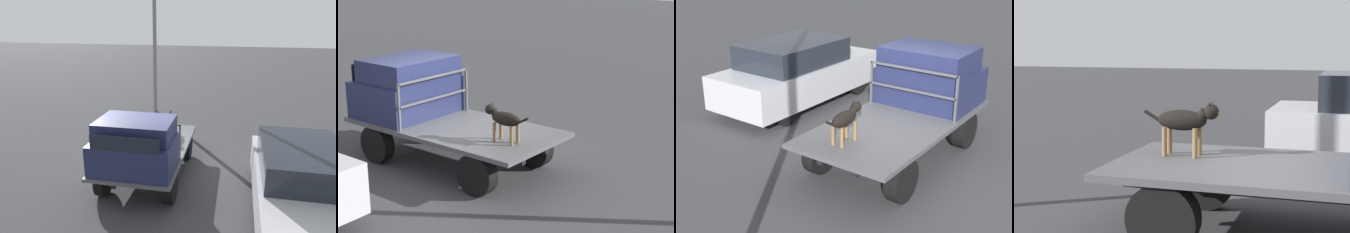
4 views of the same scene
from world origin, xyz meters
TOP-DOWN VIEW (x-y plane):
  - ground_plane at (0.00, 0.00)m, footprint 80.00×80.00m
  - flatbed_truck at (0.00, 0.00)m, footprint 4.13×1.98m
  - truck_cab at (1.26, 0.00)m, footprint 1.45×1.86m
  - truck_headboard at (0.50, 0.00)m, footprint 0.04×1.86m
  - dog at (-1.35, 0.20)m, footprint 0.94×0.24m
  - parked_sedan at (1.36, 3.65)m, footprint 4.51×1.86m
  - light_pole_near at (-6.12, -1.39)m, footprint 0.37×0.37m

SIDE VIEW (x-z plane):
  - ground_plane at x=0.00m, z-range 0.00..0.00m
  - flatbed_truck at x=0.00m, z-range 0.19..0.99m
  - parked_sedan at x=1.36m, z-range 0.00..1.62m
  - dog at x=-1.35m, z-range 0.88..1.54m
  - truck_cab at x=1.26m, z-range 0.77..1.93m
  - truck_headboard at x=0.50m, z-range 0.94..1.83m
  - light_pole_near at x=-6.12m, z-range 0.66..8.79m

